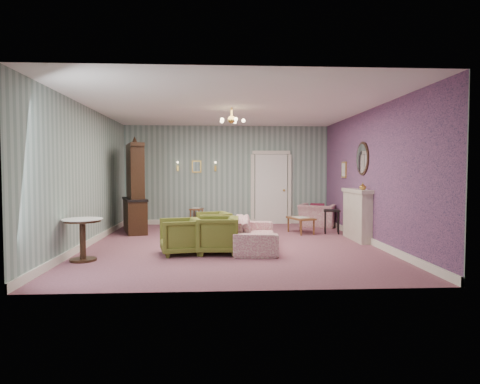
{
  "coord_description": "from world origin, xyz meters",
  "views": [
    {
      "loc": [
        -0.33,
        -8.86,
        1.56
      ],
      "look_at": [
        0.2,
        0.4,
        1.1
      ],
      "focal_mm": 31.27,
      "sensor_mm": 36.0,
      "label": 1
    }
  ],
  "objects": [
    {
      "name": "sofa_chintz",
      "position": [
        0.46,
        -0.46,
        0.41
      ],
      "size": [
        0.78,
        2.15,
        0.82
      ],
      "primitive_type": "imported",
      "rotation": [
        0.0,
        0.0,
        1.49
      ],
      "color": "#9B3E5D",
      "rests_on": "floor"
    },
    {
      "name": "side_table_black",
      "position": [
        2.56,
        1.4,
        0.3
      ],
      "size": [
        0.48,
        0.48,
        0.6
      ],
      "primitive_type": null,
      "rotation": [
        0.0,
        0.0,
        -0.24
      ],
      "color": "black",
      "rests_on": "floor"
    },
    {
      "name": "ceiling",
      "position": [
        0.0,
        0.0,
        2.9
      ],
      "size": [
        7.0,
        7.0,
        0.0
      ],
      "primitive_type": "plane",
      "rotation": [
        3.14,
        0.0,
        0.0
      ],
      "color": "white",
      "rests_on": "ground"
    },
    {
      "name": "gilt_mirror_back",
      "position": [
        -0.9,
        3.46,
        1.7
      ],
      "size": [
        0.28,
        0.06,
        0.36
      ],
      "primitive_type": null,
      "color": "gold",
      "rests_on": "wall_back"
    },
    {
      "name": "sconce_left",
      "position": [
        -1.45,
        3.44,
        1.7
      ],
      "size": [
        0.16,
        0.12,
        0.3
      ],
      "primitive_type": null,
      "color": "gold",
      "rests_on": "wall_back"
    },
    {
      "name": "fireplace",
      "position": [
        2.86,
        0.4,
        0.58
      ],
      "size": [
        0.3,
        1.4,
        1.16
      ],
      "primitive_type": null,
      "color": "beige",
      "rests_on": "floor"
    },
    {
      "name": "floor",
      "position": [
        0.0,
        0.0,
        0.0
      ],
      "size": [
        7.0,
        7.0,
        0.0
      ],
      "primitive_type": "plane",
      "color": "#8A5060",
      "rests_on": "ground"
    },
    {
      "name": "wall_front",
      "position": [
        0.0,
        -3.5,
        1.45
      ],
      "size": [
        6.0,
        0.0,
        6.0
      ],
      "primitive_type": "plane",
      "rotation": [
        -1.57,
        0.0,
        0.0
      ],
      "color": "slate",
      "rests_on": "ground"
    },
    {
      "name": "olive_chair_a",
      "position": [
        -0.3,
        -1.0,
        0.39
      ],
      "size": [
        0.76,
        0.81,
        0.78
      ],
      "primitive_type": "imported",
      "rotation": [
        0.0,
        0.0,
        -1.64
      ],
      "color": "brown",
      "rests_on": "floor"
    },
    {
      "name": "mantel_vase",
      "position": [
        2.84,
        0.0,
        1.23
      ],
      "size": [
        0.15,
        0.15,
        0.15
      ],
      "primitive_type": "imported",
      "color": "gold",
      "rests_on": "fireplace"
    },
    {
      "name": "dresser",
      "position": [
        -2.41,
        1.93,
        1.2
      ],
      "size": [
        0.9,
        1.52,
        2.4
      ],
      "primitive_type": null,
      "rotation": [
        0.0,
        0.0,
        0.3
      ],
      "color": "black",
      "rests_on": "floor"
    },
    {
      "name": "door",
      "position": [
        1.3,
        3.46,
        1.08
      ],
      "size": [
        1.12,
        0.12,
        2.16
      ],
      "primitive_type": null,
      "color": "white",
      "rests_on": "floor"
    },
    {
      "name": "olive_chair_c",
      "position": [
        -0.39,
        0.69,
        0.35
      ],
      "size": [
        0.8,
        0.83,
        0.7
      ],
      "primitive_type": "imported",
      "rotation": [
        0.0,
        0.0,
        -1.28
      ],
      "color": "brown",
      "rests_on": "floor"
    },
    {
      "name": "oval_mirror",
      "position": [
        2.96,
        0.4,
        1.85
      ],
      "size": [
        0.04,
        0.76,
        0.84
      ],
      "primitive_type": null,
      "color": "white",
      "rests_on": "wall_right"
    },
    {
      "name": "chandelier",
      "position": [
        0.0,
        0.0,
        2.63
      ],
      "size": [
        0.56,
        0.56,
        0.36
      ],
      "primitive_type": null,
      "color": "gold",
      "rests_on": "ceiling"
    },
    {
      "name": "pedestal_table",
      "position": [
        -2.65,
        -1.51,
        0.37
      ],
      "size": [
        0.85,
        0.85,
        0.75
      ],
      "primitive_type": null,
      "rotation": [
        0.0,
        0.0,
        -0.29
      ],
      "color": "black",
      "rests_on": "floor"
    },
    {
      "name": "olive_chair_b",
      "position": [
        -1.0,
        -1.03,
        0.37
      ],
      "size": [
        0.82,
        0.85,
        0.75
      ],
      "primitive_type": "imported",
      "rotation": [
        0.0,
        0.0,
        -1.37
      ],
      "color": "brown",
      "rests_on": "floor"
    },
    {
      "name": "nesting_table",
      "position": [
        -0.9,
        3.15,
        0.27
      ],
      "size": [
        0.42,
        0.48,
        0.54
      ],
      "primitive_type": null,
      "rotation": [
        0.0,
        0.0,
        -0.26
      ],
      "color": "brown",
      "rests_on": "floor"
    },
    {
      "name": "framed_print",
      "position": [
        2.97,
        1.75,
        1.6
      ],
      "size": [
        0.04,
        0.34,
        0.42
      ],
      "primitive_type": null,
      "color": "gold",
      "rests_on": "wall_right"
    },
    {
      "name": "wall_left",
      "position": [
        -3.0,
        0.0,
        1.45
      ],
      "size": [
        0.0,
        7.0,
        7.0
      ],
      "primitive_type": "plane",
      "rotation": [
        1.57,
        0.0,
        1.57
      ],
      "color": "slate",
      "rests_on": "ground"
    },
    {
      "name": "burgundy_cushion",
      "position": [
        2.48,
        2.54,
        0.48
      ],
      "size": [
        0.41,
        0.28,
        0.39
      ],
      "primitive_type": "cube",
      "rotation": [
        0.17,
        0.0,
        -0.35
      ],
      "color": "maroon",
      "rests_on": "wingback_chair"
    },
    {
      "name": "wall_right_floral",
      "position": [
        2.98,
        0.0,
        1.45
      ],
      "size": [
        0.0,
        7.0,
        7.0
      ],
      "primitive_type": "plane",
      "rotation": [
        1.57,
        0.0,
        -1.57
      ],
      "color": "#AF5789",
      "rests_on": "ground"
    },
    {
      "name": "sconce_right",
      "position": [
        -0.35,
        3.44,
        1.7
      ],
      "size": [
        0.16,
        0.12,
        0.3
      ],
      "primitive_type": null,
      "color": "gold",
      "rests_on": "wall_back"
    },
    {
      "name": "wingback_chair",
      "position": [
        2.53,
        2.69,
        0.43
      ],
      "size": [
        1.16,
        1.0,
        0.86
      ],
      "primitive_type": "imported",
      "rotation": [
        0.0,
        0.0,
        2.69
      ],
      "color": "#9B3E5D",
      "rests_on": "floor"
    },
    {
      "name": "coffee_table",
      "position": [
        1.8,
        1.49,
        0.2
      ],
      "size": [
        0.66,
        0.89,
        0.41
      ],
      "primitive_type": null,
      "rotation": [
        0.0,
        0.0,
        0.31
      ],
      "color": "brown",
      "rests_on": "floor"
    },
    {
      "name": "wall_right",
      "position": [
        3.0,
        0.0,
        1.45
      ],
      "size": [
        0.0,
        7.0,
        7.0
      ],
      "primitive_type": "plane",
      "rotation": [
        1.57,
        0.0,
        -1.57
      ],
      "color": "slate",
      "rests_on": "ground"
    },
    {
      "name": "wall_back",
      "position": [
        0.0,
        3.5,
        1.45
      ],
      "size": [
        6.0,
        0.0,
        6.0
      ],
      "primitive_type": "plane",
      "rotation": [
        1.57,
        0.0,
        0.0
      ],
      "color": "slate",
      "rests_on": "ground"
    }
  ]
}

